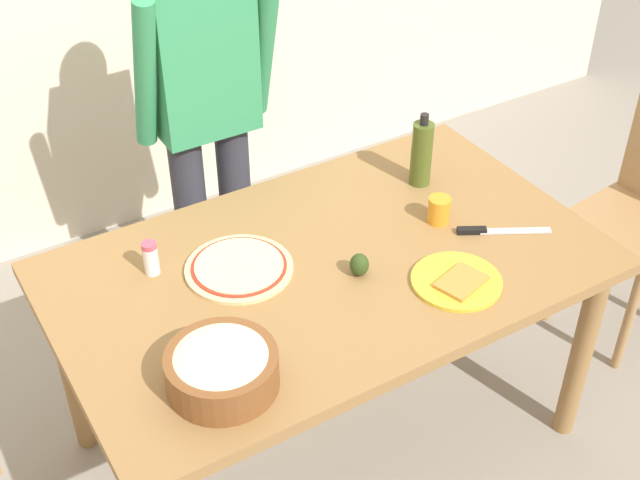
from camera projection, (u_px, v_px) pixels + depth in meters
ground at (327, 433)px, 2.95m from camera, size 8.00×8.00×0.00m
dining_table at (329, 286)px, 2.54m from camera, size 1.60×0.96×0.76m
person_cook at (205, 105)px, 2.88m from camera, size 0.49×0.25×1.62m
pizza_raw_on_board at (239, 268)px, 2.45m from camera, size 0.32×0.32×0.02m
plate_with_slice at (457, 281)px, 2.41m from camera, size 0.26×0.26×0.02m
popcorn_bowl at (222, 367)px, 2.06m from camera, size 0.28×0.28×0.11m
olive_oil_bottle at (422, 153)px, 2.76m from camera, size 0.07×0.07×0.26m
cup_orange at (438, 209)px, 2.63m from camera, size 0.07×0.07×0.08m
salt_shaker at (151, 258)px, 2.42m from camera, size 0.04×0.04×0.11m
chef_knife at (492, 231)px, 2.60m from camera, size 0.27×0.16×0.02m
avocado at (359, 265)px, 2.42m from camera, size 0.06×0.06×0.07m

